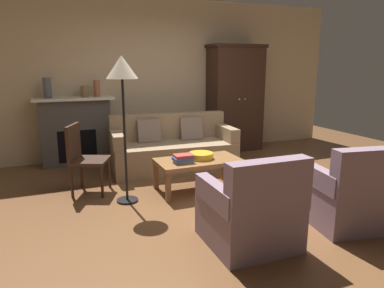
# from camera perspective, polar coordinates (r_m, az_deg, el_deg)

# --- Properties ---
(ground_plane) EXTENTS (9.60, 9.60, 0.00)m
(ground_plane) POSITION_cam_1_polar(r_m,az_deg,el_deg) (4.53, 4.75, -8.50)
(ground_plane) COLOR brown
(back_wall) EXTENTS (7.20, 0.10, 2.80)m
(back_wall) POSITION_cam_1_polar(r_m,az_deg,el_deg) (6.60, -5.26, 10.62)
(back_wall) COLOR beige
(back_wall) RESTS_ON ground
(fireplace) EXTENTS (1.26, 0.48, 1.12)m
(fireplace) POSITION_cam_1_polar(r_m,az_deg,el_deg) (6.16, -18.31, 2.09)
(fireplace) COLOR #4C4947
(fireplace) RESTS_ON ground
(armoire) EXTENTS (1.06, 0.57, 2.01)m
(armoire) POSITION_cam_1_polar(r_m,az_deg,el_deg) (6.87, 6.97, 7.37)
(armoire) COLOR #382319
(armoire) RESTS_ON ground
(couch) EXTENTS (1.97, 0.99, 0.86)m
(couch) POSITION_cam_1_polar(r_m,az_deg,el_deg) (5.62, -3.13, -0.87)
(couch) COLOR #937A5B
(couch) RESTS_ON ground
(coffee_table) EXTENTS (1.10, 0.60, 0.42)m
(coffee_table) POSITION_cam_1_polar(r_m,az_deg,el_deg) (4.64, 1.04, -3.15)
(coffee_table) COLOR olive
(coffee_table) RESTS_ON ground
(fruit_bowl) EXTENTS (0.33, 0.33, 0.08)m
(fruit_bowl) POSITION_cam_1_polar(r_m,az_deg,el_deg) (4.66, 1.46, -1.90)
(fruit_bowl) COLOR gold
(fruit_bowl) RESTS_ON coffee_table
(book_stack) EXTENTS (0.26, 0.19, 0.11)m
(book_stack) POSITION_cam_1_polar(r_m,az_deg,el_deg) (4.46, -1.44, -2.39)
(book_stack) COLOR gray
(book_stack) RESTS_ON coffee_table
(mantel_vase_slate) EXTENTS (0.13, 0.13, 0.32)m
(mantel_vase_slate) POSITION_cam_1_polar(r_m,az_deg,el_deg) (6.04, -22.40, 8.40)
(mantel_vase_slate) COLOR #565B66
(mantel_vase_slate) RESTS_ON fireplace
(mantel_vase_bronze) EXTENTS (0.13, 0.13, 0.18)m
(mantel_vase_bronze) POSITION_cam_1_polar(r_m,az_deg,el_deg) (6.08, -17.02, 8.14)
(mantel_vase_bronze) COLOR olive
(mantel_vase_bronze) RESTS_ON fireplace
(mantel_vase_terracotta) EXTENTS (0.10, 0.10, 0.28)m
(mantel_vase_terracotta) POSITION_cam_1_polar(r_m,az_deg,el_deg) (6.09, -15.16, 8.72)
(mantel_vase_terracotta) COLOR #A86042
(mantel_vase_terracotta) RESTS_ON fireplace
(armchair_near_left) EXTENTS (0.79, 0.78, 0.88)m
(armchair_near_left) POSITION_cam_1_polar(r_m,az_deg,el_deg) (3.31, 9.57, -10.95)
(armchair_near_left) COLOR gray
(armchair_near_left) RESTS_ON ground
(armchair_near_right) EXTENTS (0.89, 0.89, 0.88)m
(armchair_near_right) POSITION_cam_1_polar(r_m,az_deg,el_deg) (4.00, 24.14, -7.70)
(armchair_near_right) COLOR gray
(armchair_near_right) RESTS_ON ground
(side_chair_wooden) EXTENTS (0.58, 0.58, 0.90)m
(side_chair_wooden) POSITION_cam_1_polar(r_m,az_deg,el_deg) (4.73, -17.27, -1.62)
(side_chair_wooden) COLOR #382319
(side_chair_wooden) RESTS_ON ground
(floor_lamp) EXTENTS (0.36, 0.36, 1.74)m
(floor_lamp) POSITION_cam_1_polar(r_m,az_deg,el_deg) (4.14, -11.25, 10.71)
(floor_lamp) COLOR black
(floor_lamp) RESTS_ON ground
(dog) EXTENTS (0.40, 0.50, 0.39)m
(dog) POSITION_cam_1_polar(r_m,az_deg,el_deg) (4.66, 14.54, -5.07)
(dog) COLOR gray
(dog) RESTS_ON ground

